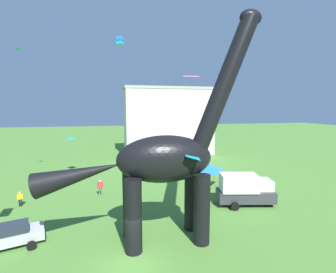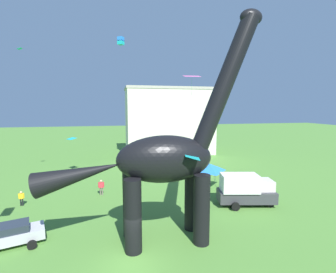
# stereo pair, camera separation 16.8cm
# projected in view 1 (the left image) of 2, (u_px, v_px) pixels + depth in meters

# --- Properties ---
(ground_plane) EXTENTS (240.00, 240.00, 0.00)m
(ground_plane) POSITION_uv_depth(u_px,v_px,m) (131.00, 263.00, 15.62)
(ground_plane) COLOR #4C7F33
(dinosaur_sculpture) EXTENTS (16.16, 3.42, 16.89)m
(dinosaur_sculpture) POSITION_uv_depth(u_px,v_px,m) (164.00, 159.00, 17.74)
(dinosaur_sculpture) COLOR black
(dinosaur_sculpture) RESTS_ON ground_plane
(parked_sedan_left) EXTENTS (4.54, 2.92, 1.55)m
(parked_sedan_left) POSITION_uv_depth(u_px,v_px,m) (11.00, 235.00, 17.47)
(parked_sedan_left) COLOR #B7B7BC
(parked_sedan_left) RESTS_ON ground_plane
(parked_box_truck) EXTENTS (5.92, 3.24, 3.20)m
(parked_box_truck) POSITION_uv_depth(u_px,v_px,m) (245.00, 189.00, 24.76)
(parked_box_truck) COLOR #38383D
(parked_box_truck) RESTS_ON ground_plane
(person_watching_child) EXTENTS (0.57, 0.25, 1.51)m
(person_watching_child) POSITION_uv_depth(u_px,v_px,m) (20.00, 197.00, 24.44)
(person_watching_child) COLOR black
(person_watching_child) RESTS_ON ground_plane
(person_far_spectator) EXTENTS (0.66, 0.29, 1.76)m
(person_far_spectator) POSITION_uv_depth(u_px,v_px,m) (100.00, 186.00, 27.51)
(person_far_spectator) COLOR #6B6056
(person_far_spectator) RESTS_ON ground_plane
(festival_canopy_tent) EXTENTS (3.15, 3.15, 3.00)m
(festival_canopy_tent) POSITION_uv_depth(u_px,v_px,m) (208.00, 167.00, 30.04)
(festival_canopy_tent) COLOR #B2B2B7
(festival_canopy_tent) RESTS_ON ground_plane
(kite_far_right) EXTENTS (0.52, 0.69, 0.18)m
(kite_far_right) POSITION_uv_depth(u_px,v_px,m) (18.00, 48.00, 29.11)
(kite_far_right) COLOR #19B2B7
(kite_apex) EXTENTS (0.75, 0.75, 0.77)m
(kite_apex) POSITION_uv_depth(u_px,v_px,m) (120.00, 41.00, 25.20)
(kite_apex) COLOR #287AE5
(kite_far_left) EXTENTS (1.57, 1.23, 1.82)m
(kite_far_left) POSITION_uv_depth(u_px,v_px,m) (191.00, 76.00, 21.83)
(kite_far_left) COLOR pink
(kite_drifting) EXTENTS (1.26, 1.52, 0.28)m
(kite_drifting) POSITION_uv_depth(u_px,v_px,m) (192.00, 157.00, 16.66)
(kite_drifting) COLOR #19B2B7
(kite_high_left) EXTENTS (1.69, 1.76, 0.22)m
(kite_high_left) POSITION_uv_depth(u_px,v_px,m) (70.00, 139.00, 35.38)
(kite_high_left) COLOR #19B2B7
(background_building_block) EXTENTS (18.28, 9.20, 13.88)m
(background_building_block) POSITION_uv_depth(u_px,v_px,m) (168.00, 121.00, 52.62)
(background_building_block) COLOR beige
(background_building_block) RESTS_ON ground_plane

